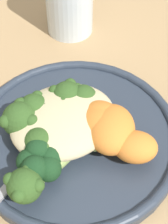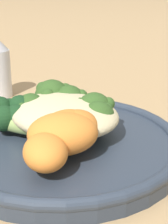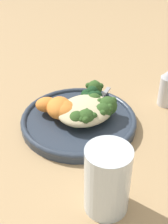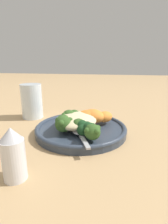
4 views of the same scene
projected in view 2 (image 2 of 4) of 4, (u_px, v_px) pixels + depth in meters
ground_plane at (70, 145)px, 0.41m from camera, size 4.00×4.00×0.00m
plate at (65, 143)px, 0.38m from camera, size 0.24×0.24×0.02m
quinoa_mound at (67, 115)px, 0.38m from camera, size 0.12×0.10×0.03m
broccoli_stalk_0 at (91, 121)px, 0.37m from camera, size 0.05×0.08×0.03m
broccoli_stalk_1 at (88, 114)px, 0.39m from camera, size 0.04×0.09×0.04m
broccoli_stalk_2 at (68, 104)px, 0.41m from camera, size 0.07×0.09×0.04m
broccoli_stalk_3 at (53, 103)px, 0.42m from camera, size 0.11×0.10×0.04m
broccoli_stalk_4 at (35, 113)px, 0.39m from camera, size 0.09×0.04×0.03m
sweet_potato_chunk_0 at (67, 130)px, 0.35m from camera, size 0.06×0.07×0.04m
sweet_potato_chunk_1 at (45, 152)px, 0.31m from camera, size 0.06×0.06×0.03m
sweet_potato_chunk_2 at (75, 129)px, 0.35m from camera, size 0.06×0.07×0.03m
sweet_potato_chunk_3 at (63, 134)px, 0.34m from camera, size 0.08×0.08×0.04m
kale_tuft at (10, 113)px, 0.39m from camera, size 0.05×0.05×0.03m
spoon at (20, 118)px, 0.41m from camera, size 0.10×0.06×0.01m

